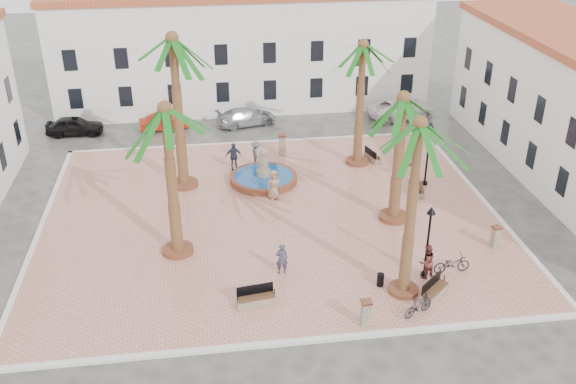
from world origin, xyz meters
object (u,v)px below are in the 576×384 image
object	(u,v)px
palm_e	(402,114)
bollard_se	(366,313)
bench_s	(256,300)
pedestrian_fountain_b	(234,156)
lamppost_e	(429,143)
pedestrian_fountain_a	(274,185)
bollard_n	(282,144)
palm_s	(418,142)
palm_sw	(166,126)
cyclist_b	(426,261)
bicycle_b	(418,306)
cyclist_a	(282,259)
bench_ne	(372,157)
palm_ne	(363,58)
car_white	(401,109)
car_black	(75,126)
car_silver	(246,117)
car_red	(165,122)
bench_se	(434,292)
pedestrian_east	(414,170)
bollard_e	(495,236)
bicycle_a	(452,264)
litter_bin	(380,280)
bench_e	(419,189)
fountain	(264,177)
palm_nw	(173,55)
pedestrian_north	(256,154)

from	to	relation	value
palm_e	bollard_se	world-z (taller)	palm_e
bench_s	pedestrian_fountain_b	size ratio (longest dim) A/B	1.01
lamppost_e	pedestrian_fountain_a	xyz separation A→B (m)	(-9.72, -0.59, -1.94)
bollard_n	palm_s	bearing A→B (deg)	-77.66
palm_sw	palm_e	size ratio (longest dim) A/B	1.09
palm_s	cyclist_b	xyz separation A→B (m)	(1.42, 1.01, -6.84)
bicycle_b	cyclist_a	bearing A→B (deg)	27.90
bench_s	bench_ne	xyz separation A→B (m)	(9.44, 14.89, -0.03)
palm_sw	bicycle_b	size ratio (longest dim) A/B	5.06
palm_ne	car_white	distance (m)	12.04
car_black	car_silver	xyz separation A→B (m)	(12.96, 0.21, -0.04)
car_red	car_white	xyz separation A→B (m)	(18.76, -0.06, 0.14)
palm_sw	car_red	world-z (taller)	palm_sw
palm_ne	pedestrian_fountain_a	bearing A→B (deg)	-145.05
bench_se	car_silver	world-z (taller)	car_silver
pedestrian_fountain_a	lamppost_e	bearing A→B (deg)	-12.92
bollard_n	car_white	bearing A→B (deg)	30.85
pedestrian_east	bollard_e	bearing A→B (deg)	9.89
car_black	car_white	size ratio (longest dim) A/B	0.77
palm_s	bicycle_a	size ratio (longest dim) A/B	4.74
litter_bin	car_white	xyz separation A→B (m)	(7.82, 22.28, 0.27)
litter_bin	car_white	distance (m)	23.61
bench_e	bench_ne	world-z (taller)	bench_e
fountain	bench_ne	distance (m)	8.04
palm_ne	lamppost_e	world-z (taller)	palm_ne
palm_s	car_red	world-z (taller)	palm_s
car_red	pedestrian_fountain_b	bearing A→B (deg)	-160.37
bench_se	car_silver	distance (m)	24.66
palm_nw	pedestrian_east	size ratio (longest dim) A/B	5.58
pedestrian_north	car_black	size ratio (longest dim) A/B	0.42
bench_e	palm_sw	bearing A→B (deg)	122.31
palm_sw	pedestrian_north	xyz separation A→B (m)	(5.12, 10.12, -6.22)
bench_se	car_silver	size ratio (longest dim) A/B	0.38
bollard_se	pedestrian_north	bearing A→B (deg)	100.37
palm_ne	palm_e	bearing A→B (deg)	-87.84
cyclist_a	pedestrian_fountain_a	bearing A→B (deg)	-97.24
litter_bin	pedestrian_north	distance (m)	15.24
lamppost_e	bench_e	bearing A→B (deg)	-123.78
litter_bin	pedestrian_fountain_a	world-z (taller)	pedestrian_fountain_a
fountain	palm_sw	bearing A→B (deg)	-124.90
fountain	palm_ne	world-z (taller)	palm_ne
palm_sw	pedestrian_fountain_b	bearing A→B (deg)	69.79
bollard_n	car_red	distance (m)	10.42
palm_ne	car_silver	world-z (taller)	palm_ne
pedestrian_east	car_silver	world-z (taller)	pedestrian_east
palm_s	lamppost_e	bearing A→B (deg)	66.38
bench_se	bicycle_a	size ratio (longest dim) A/B	0.93
palm_s	bicycle_b	xyz separation A→B (m)	(0.12, -1.80, -7.26)
bollard_se	fountain	bearing A→B (deg)	101.18
bench_se	bollard_se	distance (m)	4.07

